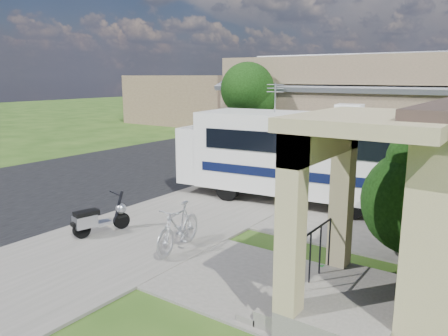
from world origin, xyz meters
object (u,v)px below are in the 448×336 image
Objects in this scene: shrub at (421,198)px; scooter at (98,219)px; garden_hose at (326,276)px; motorhome at (293,153)px; bicycle at (178,230)px; van at (300,120)px; pickup_truck at (242,134)px.

shrub is 7.48m from scooter.
garden_hose is (5.62, 0.97, -0.35)m from scooter.
motorhome is 5.34m from bicycle.
motorhome reaches higher than van.
shrub reaches higher than bicycle.
van is at bearing 116.78° from garden_hose.
shrub reaches higher than van.
scooter is at bearing -88.35° from van.
shrub is (4.36, -2.97, -0.07)m from motorhome.
bicycle is (-4.60, -2.25, -0.98)m from shrub.
shrub is at bearing 129.47° from pickup_truck.
bicycle is 3.98× the size of garden_hose.
bicycle is (-0.24, -5.23, -1.05)m from motorhome.
motorhome is 1.30× the size of pickup_truck.
shrub is 1.67× the size of bicycle.
van reaches higher than scooter.
garden_hose is (10.45, -20.71, -0.83)m from van.
scooter is at bearing -179.87° from bicycle.
scooter is (-2.55, -5.63, -1.13)m from motorhome.
scooter is at bearing -121.60° from motorhome.
scooter is 5.71m from garden_hose.
garden_hose is (-1.29, -1.69, -1.42)m from shrub.
bicycle is at bearing 24.30° from scooter.
motorhome is 16.64× the size of garden_hose.
pickup_truck is (-4.46, 13.56, 0.34)m from scooter.
van is at bearing -94.07° from pickup_truck.
scooter is 0.24× the size of van.
shrub is at bearing 35.36° from scooter.
motorhome is at bearing 124.75° from pickup_truck.
pickup_truck is at bearing -98.27° from van.
bicycle is at bearing -82.36° from van.
motorhome is 2.51× the size of shrub.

